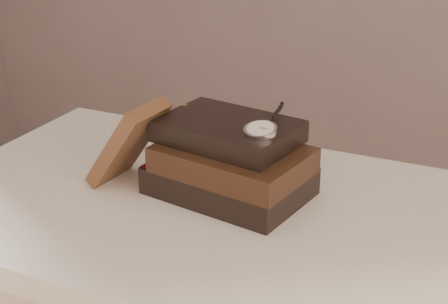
% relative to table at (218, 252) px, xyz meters
% --- Properties ---
extents(table, '(1.00, 0.60, 0.75)m').
position_rel_table_xyz_m(table, '(0.00, 0.00, 0.00)').
color(table, silver).
rests_on(table, ground).
extents(book_stack, '(0.28, 0.22, 0.13)m').
position_rel_table_xyz_m(book_stack, '(0.00, 0.04, 0.15)').
color(book_stack, black).
rests_on(book_stack, table).
extents(journal, '(0.13, 0.12, 0.15)m').
position_rel_table_xyz_m(journal, '(-0.17, 0.01, 0.17)').
color(journal, '#422819').
rests_on(journal, table).
extents(pocket_watch, '(0.06, 0.16, 0.02)m').
position_rel_table_xyz_m(pocket_watch, '(0.07, 0.02, 0.23)').
color(pocket_watch, silver).
rests_on(pocket_watch, book_stack).
extents(eyeglasses, '(0.13, 0.14, 0.05)m').
position_rel_table_xyz_m(eyeglasses, '(-0.07, 0.14, 0.16)').
color(eyeglasses, silver).
rests_on(eyeglasses, book_stack).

